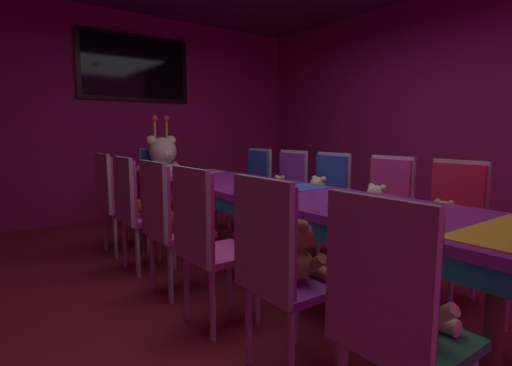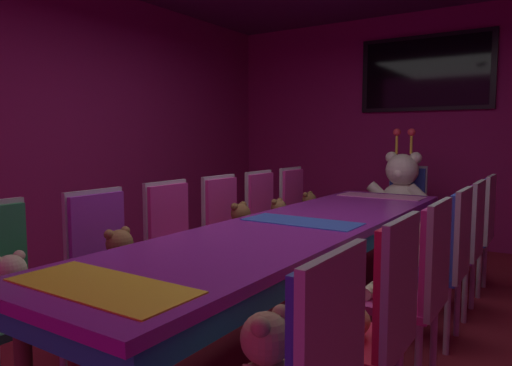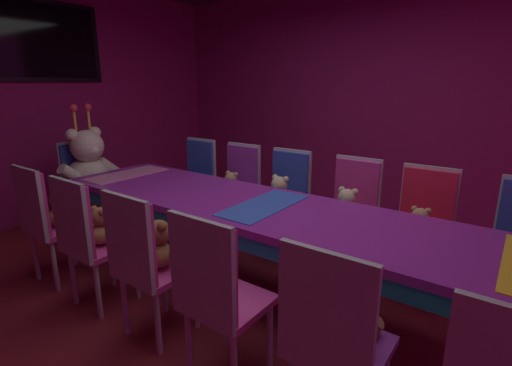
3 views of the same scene
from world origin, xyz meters
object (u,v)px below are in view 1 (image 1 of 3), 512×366
Objects in this scene: chair_left_1 at (275,259)px; chair_left_3 at (164,215)px; teddy_right_4 at (278,189)px; wall_tv at (135,68)px; teddy_right_3 at (317,195)px; teddy_left_5 at (127,194)px; teddy_left_1 at (298,254)px; teddy_right_1 at (442,221)px; chair_left_2 at (203,232)px; chair_left_5 at (112,194)px; chair_left_4 at (133,203)px; chair_right_3 at (328,193)px; chair_right_4 at (288,186)px; chair_right_5 at (255,181)px; banquet_table at (283,200)px; teddy_left_3 at (183,212)px; teddy_left_4 at (150,203)px; teddy_right_2 at (375,205)px; teddy_left_0 at (413,300)px; throne_chair at (158,179)px; king_teddy_bear at (163,167)px; chair_left_0 at (389,308)px; chair_right_1 at (452,214)px; chair_right_2 at (386,203)px.

chair_left_1 and chair_left_3 have the same top height.
teddy_right_4 is 2.74m from wall_tv.
teddy_right_3 is 3.22m from wall_tv.
teddy_left_1 is at bearing -89.61° from teddy_left_5.
chair_left_2 is at bearing -21.79° from teddy_right_1.
chair_left_4 is at bearing -90.53° from chair_left_5.
chair_right_3 reaches higher than teddy_right_4.
chair_right_4 and chair_right_5 have the same top height.
chair_left_2 is at bearing -94.98° from teddy_left_5.
teddy_left_3 is at bearing 156.06° from banquet_table.
chair_left_4 reaches higher than teddy_left_4.
chair_left_3 is 1.97m from teddy_right_1.
teddy_right_2 reaches higher than teddy_left_4.
chair_left_3 is 1.70m from chair_right_3.
chair_left_4 is at bearing -0.50° from chair_right_4.
banquet_table is 0.77m from teddy_left_3.
teddy_left_5 is (-0.02, 2.45, -0.01)m from teddy_left_1.
wall_tv is at bearing 80.27° from teddy_left_1.
teddy_right_3 is at bearing 82.79° from chair_right_5.
teddy_right_3 is (0.71, 0.33, -0.07)m from banquet_table.
chair_left_5 is at bearing 92.63° from teddy_left_0.
chair_right_5 is at bearing 43.50° from throne_chair.
chair_left_3 and chair_left_4 have the same top height.
teddy_left_0 is 4.05m from throne_chair.
chair_left_3 is at bearing -89.89° from chair_left_5.
chair_left_4 is 1.82m from chair_right_5.
teddy_left_0 reaches higher than teddy_left_5.
chair_left_1 is 3.47× the size of teddy_right_4.
king_teddy_bear is (-0.71, 1.93, 0.16)m from teddy_right_3.
teddy_left_3 is 1.21m from teddy_left_5.
teddy_right_2 is 0.98× the size of teddy_right_3.
teddy_right_1 is 0.28× the size of chair_right_3.
chair_left_0 reaches higher than teddy_left_1.
teddy_left_3 reaches higher than teddy_right_3.
teddy_right_1 is 1.24m from teddy_right_3.
wall_tv is (-0.71, 3.44, 1.46)m from teddy_right_2.
teddy_right_1 is 3.25m from king_teddy_bear.
chair_left_3 is 2.89× the size of teddy_left_3.
wall_tv reaches higher than teddy_left_3.
chair_right_2 is at bearing -91.87° from chair_right_1.
teddy_left_3 is 1.06× the size of teddy_right_2.
teddy_left_5 is 0.95× the size of teddy_right_2.
king_teddy_bear is at bearing 70.19° from teddy_left_3.
teddy_right_3 is (1.57, -0.60, -0.00)m from chair_left_4.
teddy_right_1 is 1.25m from chair_right_3.
chair_right_5 and throne_chair have the same top height.
teddy_right_3 is (1.42, 1.88, 0.01)m from teddy_left_0.
teddy_left_4 is (0.15, 1.21, -0.02)m from chair_left_2.
chair_left_0 is at bearing 47.78° from chair_right_3.
teddy_left_1 is 0.34× the size of chair_right_2.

